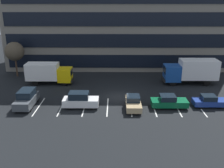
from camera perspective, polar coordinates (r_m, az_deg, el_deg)
ground_plane at (r=33.89m, az=1.51°, el=-2.85°), size 120.00×120.00×0.00m
office_building at (r=49.46m, az=1.30°, el=16.87°), size 40.14×12.46×21.60m
lot_markings at (r=30.74m, az=1.60°, el=-5.21°), size 19.74×5.40×0.01m
box_truck_yellow at (r=39.57m, az=-14.22°, el=2.57°), size 6.98×2.31×3.24m
box_truck_blue at (r=40.24m, az=17.56°, el=2.98°), size 8.12×2.69×3.76m
sedan_navy at (r=32.84m, az=21.20°, el=-3.65°), size 4.02×1.68×1.44m
sedan_tan at (r=30.28m, az=4.81°, el=-4.19°), size 1.76×4.21×1.51m
sedan_forest at (r=31.12m, az=12.75°, el=-3.92°), size 4.35×1.82×1.56m
suv_white at (r=30.54m, az=-7.19°, el=-3.63°), size 4.25×1.80×1.92m
suv_charcoal at (r=32.32m, az=-18.77°, el=-3.14°), size 1.91×4.51×2.04m
bare_tree at (r=44.59m, az=-21.21°, el=6.87°), size 3.09×3.09×5.80m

